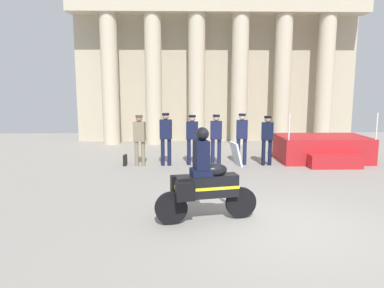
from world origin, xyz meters
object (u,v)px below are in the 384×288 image
Objects in this scene: officer_in_row_3 at (216,135)px; motorcycle_with_rider at (203,183)px; officer_in_row_5 at (267,136)px; reviewing_stand at (323,149)px; officer_in_row_0 at (140,136)px; briefcase_on_ground at (125,160)px; officer_in_row_1 at (166,135)px; officer_in_row_2 at (192,136)px; officer_in_row_4 at (242,135)px.

officer_in_row_3 is 0.82× the size of motorcycle_with_rider.
reviewing_stand is at bearing -155.01° from officer_in_row_5.
officer_in_row_0 reaches higher than briefcase_on_ground.
officer_in_row_1 reaches higher than officer_in_row_3.
officer_in_row_2 is (0.88, 0.08, -0.04)m from officer_in_row_1.
officer_in_row_2 is at bearing 7.55° from officer_in_row_4.
officer_in_row_2 is 5.25m from motorcycle_with_rider.
motorcycle_with_rider is (0.97, -5.16, -0.25)m from officer_in_row_1.
officer_in_row_0 is at bearing 10.30° from officer_in_row_4.
reviewing_stand is at bearing -165.29° from officer_in_row_2.
reviewing_stand is 1.82× the size of officer_in_row_2.
officer_in_row_1 is at bearing -2.28° from briefcase_on_ground.
officer_in_row_4 is (1.68, -0.02, 0.03)m from officer_in_row_2.
motorcycle_with_rider is at bearing 118.16° from officer_in_row_0.
officer_in_row_0 is 4.74× the size of briefcase_on_ground.
reviewing_stand is 1.75× the size of officer_in_row_1.
officer_in_row_1 is at bearing 9.72° from officer_in_row_4.
officer_in_row_4 is at bearing -172.45° from officer_in_row_2.
officer_in_row_0 is 1.01× the size of officer_in_row_2.
officer_in_row_4 is (-2.99, -0.54, 0.60)m from reviewing_stand.
reviewing_stand reaches higher than officer_in_row_3.
officer_in_row_0 is 1.00× the size of officer_in_row_3.
briefcase_on_ground is at bearing 102.36° from motorcycle_with_rider.
officer_in_row_1 is (0.87, 0.06, 0.04)m from officer_in_row_0.
motorcycle_with_rider reaches higher than officer_in_row_2.
reviewing_stand is 7.37m from motorcycle_with_rider.
officer_in_row_1 is 1.64m from briefcase_on_ground.
officer_in_row_3 is at bearing -172.11° from officer_in_row_2.
motorcycle_with_rider is 5.75m from briefcase_on_ground.
motorcycle_with_rider is (-1.59, -5.22, -0.23)m from officer_in_row_4.
officer_in_row_0 reaches higher than officer_in_row_5.
officer_in_row_1 is 1.06× the size of officer_in_row_5.
motorcycle_with_rider reaches higher than officer_in_row_4.
briefcase_on_ground is at bearing 8.43° from officer_in_row_4.
motorcycle_with_rider is (0.09, -5.24, -0.21)m from officer_in_row_2.
officer_in_row_2 is 1.68m from officer_in_row_4.
officer_in_row_1 is (-5.54, -0.60, 0.62)m from reviewing_stand.
motorcycle_with_rider is (-2.43, -5.12, -0.19)m from officer_in_row_5.
officer_in_row_0 is 5.43m from motorcycle_with_rider.
officer_in_row_3 is 1.02× the size of officer_in_row_5.
officer_in_row_3 is (2.56, 0.13, 0.00)m from officer_in_row_0.
briefcase_on_ground is (-3.08, -0.02, -0.83)m from officer_in_row_3.
reviewing_stand is 6.47m from officer_in_row_0.
officer_in_row_5 is (1.71, -0.12, -0.02)m from officer_in_row_3.
reviewing_stand is 3.09m from officer_in_row_4.
briefcase_on_ground is (-2.35, 5.21, -0.61)m from motorcycle_with_rider.
officer_in_row_5 is (2.51, -0.12, -0.02)m from officer_in_row_2.
officer_in_row_2 is 1.02× the size of officer_in_row_5.
motorcycle_with_rider is at bearing 72.98° from officer_in_row_5.
briefcase_on_ground is at bearing 9.07° from officer_in_row_2.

